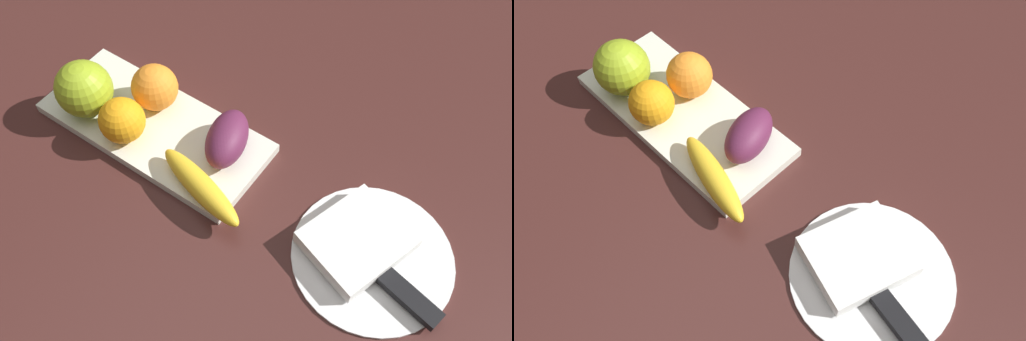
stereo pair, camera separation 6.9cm
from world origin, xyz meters
The scene contains 10 objects.
ground_plane centered at (0.00, 0.00, 0.00)m, with size 2.40×2.40×0.00m, color #42201D.
fruit_tray centered at (-0.01, 0.00, 0.01)m, with size 0.34×0.14×0.02m, color white.
apple centered at (0.09, 0.03, 0.06)m, with size 0.08×0.08×0.08m, color #93B222.
banana centered at (-0.13, 0.05, 0.03)m, with size 0.15×0.03×0.03m, color yellow.
orange_near_apple centered at (0.01, 0.04, 0.05)m, with size 0.06×0.06×0.06m, color orange.
orange_near_banana centered at (0.02, -0.03, 0.05)m, with size 0.07×0.07×0.07m, color orange.
grape_bunch centered at (-0.12, -0.02, 0.04)m, with size 0.10×0.05×0.05m, color #5B2141.
dinner_plate centered at (-0.36, 0.00, 0.00)m, with size 0.20×0.20×0.01m, color white.
folded_napkin centered at (-0.33, 0.00, 0.02)m, with size 0.10×0.12×0.02m, color white.
knife centered at (-0.40, 0.02, 0.01)m, with size 0.18×0.06×0.01m.
Camera 2 is at (-0.45, 0.27, 0.62)m, focal length 37.49 mm.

